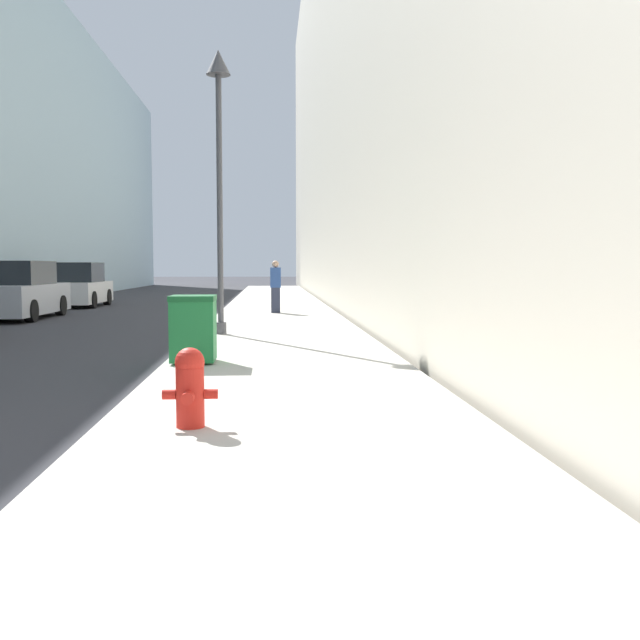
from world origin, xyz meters
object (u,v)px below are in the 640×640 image
(parked_sedan_near, at_px, (18,293))
(pedestrian_on_sidewalk, at_px, (276,287))
(lamppost, at_px, (219,130))
(parked_sedan_far, at_px, (77,287))
(fire_hydrant, at_px, (190,385))
(trash_bin, at_px, (193,328))

(parked_sedan_near, height_order, pedestrian_on_sidewalk, pedestrian_on_sidewalk)
(lamppost, distance_m, parked_sedan_far, 14.75)
(fire_hydrant, relative_size, trash_bin, 0.71)
(fire_hydrant, bearing_deg, lamppost, 92.15)
(lamppost, relative_size, pedestrian_on_sidewalk, 3.67)
(trash_bin, height_order, lamppost, lamppost)
(lamppost, distance_m, pedestrian_on_sidewalk, 7.75)
(trash_bin, xyz_separation_m, pedestrian_on_sidewalk, (1.32, 11.35, 0.29))
(parked_sedan_near, distance_m, parked_sedan_far, 6.36)
(fire_hydrant, distance_m, parked_sedan_far, 22.68)
(lamppost, xyz_separation_m, parked_sedan_near, (-6.41, 6.43, -3.63))
(lamppost, distance_m, parked_sedan_near, 9.78)
(fire_hydrant, xyz_separation_m, lamppost, (-0.33, 8.87, 3.92))
(parked_sedan_far, xyz_separation_m, pedestrian_on_sidewalk, (7.60, -5.98, 0.16))
(pedestrian_on_sidewalk, bearing_deg, parked_sedan_far, 141.81)
(trash_bin, height_order, parked_sedan_far, parked_sedan_far)
(parked_sedan_far, distance_m, pedestrian_on_sidewalk, 9.67)
(parked_sedan_far, bearing_deg, lamppost, -63.50)
(lamppost, height_order, parked_sedan_near, lamppost)
(trash_bin, distance_m, lamppost, 5.90)
(trash_bin, distance_m, parked_sedan_near, 12.65)
(parked_sedan_far, bearing_deg, parked_sedan_near, -90.27)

